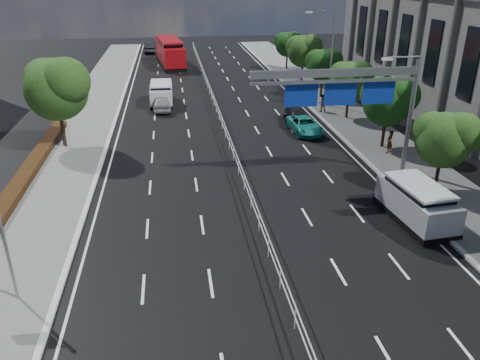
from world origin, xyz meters
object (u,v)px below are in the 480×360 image
object	(u,v)px
pedestrian_a	(390,142)
red_bus	(170,51)
white_minivan	(161,93)
near_car_silver	(162,103)
parked_car_teal	(305,125)
near_car_dark	(150,47)
parked_car_dark	(298,118)
pedestrian_b	(322,103)
overhead_gantry	(353,89)
silver_minivan	(417,203)

from	to	relation	value
pedestrian_a	red_bus	bearing A→B (deg)	-106.03
white_minivan	near_car_silver	world-z (taller)	white_minivan
red_bus	parked_car_teal	size ratio (longest dim) A/B	2.68
near_car_dark	parked_car_dark	size ratio (longest dim) A/B	1.11
parked_car_teal	pedestrian_b	bearing A→B (deg)	55.68
overhead_gantry	pedestrian_a	world-z (taller)	overhead_gantry
white_minivan	pedestrian_b	bearing A→B (deg)	-19.36
white_minivan	parked_car_dark	world-z (taller)	white_minivan
white_minivan	parked_car_teal	world-z (taller)	white_minivan
white_minivan	parked_car_dark	bearing A→B (deg)	-36.14
near_car_dark	parked_car_dark	distance (m)	42.62
red_bus	silver_minivan	xyz separation A→B (m)	(12.22, -46.45, -0.81)
red_bus	near_car_dark	size ratio (longest dim) A/B	2.45
white_minivan	near_car_silver	bearing A→B (deg)	-88.97
near_car_dark	silver_minivan	distance (m)	59.47
red_bus	overhead_gantry	bearing A→B (deg)	-81.99
pedestrian_a	near_car_silver	bearing A→B (deg)	-79.22
near_car_silver	near_car_dark	bearing A→B (deg)	-88.55
white_minivan	parked_car_teal	distance (m)	15.71
near_car_dark	red_bus	bearing A→B (deg)	106.83
near_car_dark	parked_car_teal	size ratio (longest dim) A/B	1.09
silver_minivan	parked_car_dark	world-z (taller)	silver_minivan
parked_car_teal	parked_car_dark	size ratio (longest dim) A/B	1.01
near_car_silver	pedestrian_a	bearing A→B (deg)	136.98
parked_car_teal	parked_car_dark	bearing A→B (deg)	85.60
silver_minivan	white_minivan	bearing A→B (deg)	112.43
red_bus	parked_car_dark	xyz separation A→B (m)	(10.42, -29.40, -1.19)
near_car_dark	pedestrian_a	distance (m)	51.46
parked_car_teal	pedestrian_b	distance (m)	6.22
red_bus	pedestrian_a	world-z (taller)	red_bus
near_car_silver	white_minivan	bearing A→B (deg)	-91.58
overhead_gantry	red_bus	size ratio (longest dim) A/B	0.86
near_car_silver	pedestrian_a	world-z (taller)	pedestrian_a
pedestrian_b	pedestrian_a	bearing A→B (deg)	94.98
near_car_dark	parked_car_teal	xyz separation A→B (m)	(13.41, -42.56, -0.18)
silver_minivan	parked_car_teal	size ratio (longest dim) A/B	1.15
near_car_silver	silver_minivan	size ratio (longest dim) A/B	0.79
pedestrian_a	pedestrian_b	xyz separation A→B (m)	(-1.48, 11.03, -0.03)
silver_minivan	pedestrian_a	world-z (taller)	silver_minivan
near_car_silver	pedestrian_b	world-z (taller)	pedestrian_b
overhead_gantry	white_minivan	distance (m)	23.18
silver_minivan	pedestrian_a	xyz separation A→B (m)	(2.78, 9.29, -0.05)
pedestrian_b	near_car_silver	bearing A→B (deg)	-14.38
silver_minivan	pedestrian_a	distance (m)	9.69
red_bus	pedestrian_b	distance (m)	29.43
overhead_gantry	pedestrian_b	distance (m)	15.16
silver_minivan	parked_car_teal	distance (m)	15.04
pedestrian_b	near_car_dark	bearing A→B (deg)	-68.74
overhead_gantry	red_bus	xyz separation A→B (m)	(-10.66, 40.26, -3.78)
red_bus	pedestrian_a	size ratio (longest dim) A/B	7.27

